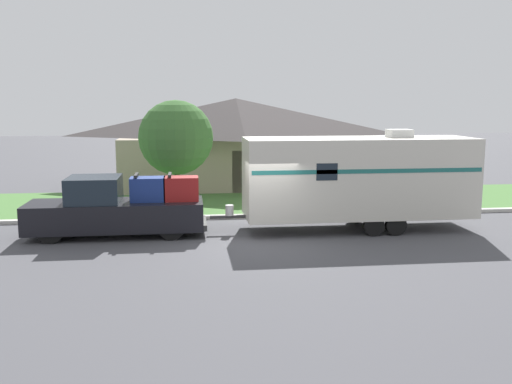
# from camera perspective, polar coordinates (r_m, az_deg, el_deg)

# --- Properties ---
(ground_plane) EXTENTS (120.00, 120.00, 0.00)m
(ground_plane) POSITION_cam_1_polar(r_m,az_deg,el_deg) (18.49, 0.45, -4.94)
(ground_plane) COLOR #47474C
(curb_strip) EXTENTS (80.00, 0.30, 0.14)m
(curb_strip) POSITION_cam_1_polar(r_m,az_deg,el_deg) (22.11, -0.82, -2.43)
(curb_strip) COLOR beige
(curb_strip) RESTS_ON ground_plane
(lawn_strip) EXTENTS (80.00, 7.00, 0.03)m
(lawn_strip) POSITION_cam_1_polar(r_m,az_deg,el_deg) (25.68, -1.70, -0.95)
(lawn_strip) COLOR #477538
(lawn_strip) RESTS_ON ground_plane
(house_across_street) EXTENTS (13.00, 7.46, 4.64)m
(house_across_street) POSITION_cam_1_polar(r_m,az_deg,el_deg) (31.12, -2.01, 5.24)
(house_across_street) COLOR gray
(house_across_street) RESTS_ON ground_plane
(pickup_truck) EXTENTS (5.90, 1.91, 2.09)m
(pickup_truck) POSITION_cam_1_polar(r_m,az_deg,el_deg) (19.59, -13.70, -1.65)
(pickup_truck) COLOR black
(pickup_truck) RESTS_ON ground_plane
(travel_trailer) EXTENTS (9.16, 2.42, 3.51)m
(travel_trailer) POSITION_cam_1_polar(r_m,az_deg,el_deg) (20.21, 10.21, 1.48)
(travel_trailer) COLOR black
(travel_trailer) RESTS_ON ground_plane
(mailbox) EXTENTS (0.48, 0.20, 1.27)m
(mailbox) POSITION_cam_1_polar(r_m,az_deg,el_deg) (23.63, 9.98, 0.41)
(mailbox) COLOR brown
(mailbox) RESTS_ON ground_plane
(tree_in_yard) EXTENTS (3.07, 3.07, 4.54)m
(tree_in_yard) POSITION_cam_1_polar(r_m,az_deg,el_deg) (23.74, -8.01, 5.40)
(tree_in_yard) COLOR brown
(tree_in_yard) RESTS_ON ground_plane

